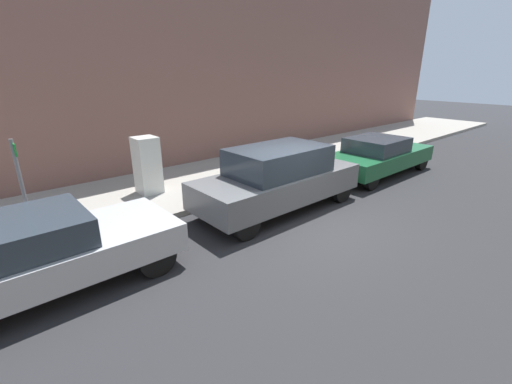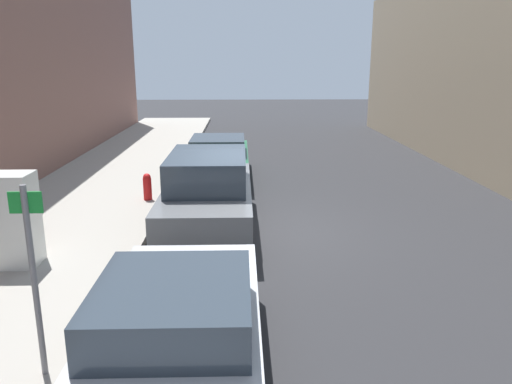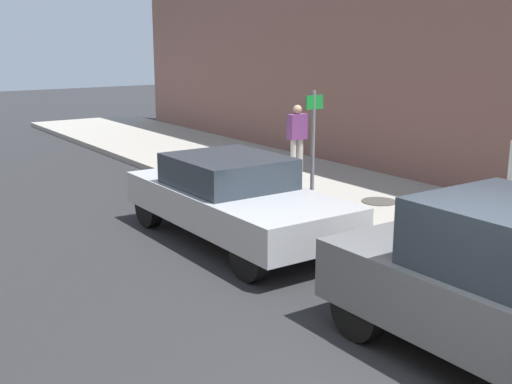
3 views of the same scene
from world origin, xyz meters
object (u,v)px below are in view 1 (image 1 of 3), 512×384
street_sign_post (23,189)px  parked_sedan_green (378,155)px  parked_sedan_silver (41,253)px  parked_suv_gray (278,178)px  fire_hydrant (285,166)px  discarded_refrigerator (147,165)px

street_sign_post → parked_sedan_green: (1.58, 10.67, -0.73)m
parked_sedan_silver → parked_suv_gray: size_ratio=0.93×
street_sign_post → fire_hydrant: 7.66m
street_sign_post → parked_sedan_silver: 1.73m
discarded_refrigerator → street_sign_post: 3.71m
discarded_refrigerator → parked_suv_gray: 3.94m
fire_hydrant → parked_sedan_silver: parked_sedan_silver is taller
fire_hydrant → parked_sedan_green: 3.54m
street_sign_post → parked_sedan_green: street_sign_post is taller
parked_suv_gray → parked_sedan_green: bearing=90.0°
parked_sedan_silver → fire_hydrant: bearing=102.7°
parked_sedan_silver → parked_suv_gray: parked_suv_gray is taller
fire_hydrant → parked_sedan_green: size_ratio=0.15×
fire_hydrant → discarded_refrigerator: bearing=-109.1°
fire_hydrant → parked_suv_gray: 2.73m
parked_sedan_green → discarded_refrigerator: bearing=-113.7°
street_sign_post → parked_sedan_green: 10.82m
street_sign_post → parked_sedan_silver: (1.58, -0.12, -0.70)m
discarded_refrigerator → fire_hydrant: size_ratio=2.37×
parked_sedan_silver → parked_suv_gray: 5.66m
fire_hydrant → parked_sedan_silver: bearing=-77.3°
fire_hydrant → parked_sedan_green: (1.74, 3.07, 0.20)m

